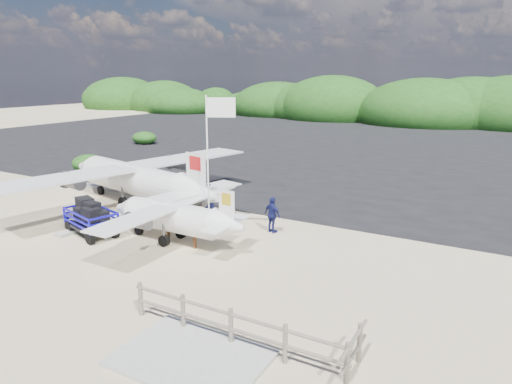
% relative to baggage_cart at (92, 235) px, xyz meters
% --- Properties ---
extents(ground, '(160.00, 160.00, 0.00)m').
position_rel_baggage_cart_xyz_m(ground, '(3.49, 1.04, 0.00)').
color(ground, beige).
extents(asphalt_apron, '(90.00, 50.00, 0.04)m').
position_rel_baggage_cart_xyz_m(asphalt_apron, '(3.49, 31.04, 0.00)').
color(asphalt_apron, '#B2B2B2').
rests_on(asphalt_apron, ground).
extents(lagoon, '(9.00, 7.00, 0.40)m').
position_rel_baggage_cart_xyz_m(lagoon, '(-5.51, 2.54, 0.00)').
color(lagoon, '#B2B2B2').
rests_on(lagoon, ground).
extents(walkway_pad, '(3.50, 2.50, 0.10)m').
position_rel_baggage_cart_xyz_m(walkway_pad, '(8.99, -4.96, 0.00)').
color(walkway_pad, '#B2B2B2').
rests_on(walkway_pad, ground).
extents(vegetation_band, '(124.00, 8.00, 4.40)m').
position_rel_baggage_cart_xyz_m(vegetation_band, '(3.49, 56.04, 0.00)').
color(vegetation_band, '#B2B2B2').
rests_on(vegetation_band, ground).
extents(fence, '(6.40, 2.00, 1.10)m').
position_rel_baggage_cart_xyz_m(fence, '(9.49, -3.96, 0.00)').
color(fence, '#B2B2B2').
rests_on(fence, ground).
extents(baggage_cart, '(2.99, 2.20, 1.34)m').
position_rel_baggage_cart_xyz_m(baggage_cart, '(0.00, 0.00, 0.00)').
color(baggage_cart, '#130DCD').
rests_on(baggage_cart, ground).
extents(flagpole, '(1.26, 0.92, 5.84)m').
position_rel_baggage_cart_xyz_m(flagpole, '(4.34, 2.44, 0.00)').
color(flagpole, white).
rests_on(flagpole, ground).
extents(signboard, '(1.82, 0.51, 1.50)m').
position_rel_baggage_cart_xyz_m(signboard, '(3.94, 1.05, 0.00)').
color(signboard, brown).
rests_on(signboard, ground).
extents(crew_a, '(0.66, 0.46, 1.74)m').
position_rel_baggage_cart_xyz_m(crew_a, '(3.07, 4.24, 0.87)').
color(crew_a, '#161A53').
rests_on(crew_a, ground).
extents(crew_b, '(0.94, 0.80, 1.71)m').
position_rel_baggage_cart_xyz_m(crew_b, '(1.54, 3.23, 0.86)').
color(crew_b, '#161A53').
rests_on(crew_b, ground).
extents(crew_c, '(1.01, 0.68, 1.59)m').
position_rel_baggage_cart_xyz_m(crew_c, '(6.49, 4.07, 0.79)').
color(crew_c, '#161A53').
rests_on(crew_c, ground).
extents(aircraft_small, '(6.59, 6.59, 2.37)m').
position_rel_baggage_cart_xyz_m(aircraft_small, '(-9.79, 32.65, 0.00)').
color(aircraft_small, '#B2B2B2').
rests_on(aircraft_small, ground).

